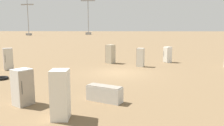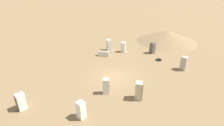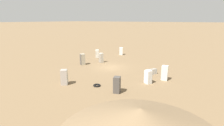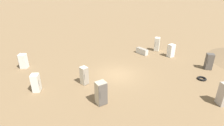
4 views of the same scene
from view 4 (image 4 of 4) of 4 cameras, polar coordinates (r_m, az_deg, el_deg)
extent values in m
plane|color=brown|center=(18.07, 1.66, -3.74)|extent=(1000.00, 1000.00, 0.00)
cube|color=white|center=(23.54, 18.73, 3.85)|extent=(0.92, 0.96, 1.63)
cube|color=gray|center=(23.74, 18.11, 4.11)|extent=(0.37, 0.66, 1.57)
cylinder|color=#2D2D2D|center=(23.93, 18.49, 4.42)|extent=(0.02, 0.02, 0.57)
cube|color=white|center=(16.33, -23.65, -5.96)|extent=(0.85, 0.87, 1.61)
cube|color=beige|center=(16.23, -22.61, -5.96)|extent=(0.39, 0.54, 1.55)
cylinder|color=#2D2D2D|center=(15.99, -22.79, -6.12)|extent=(0.02, 0.02, 0.56)
cube|color=silver|center=(25.19, 14.48, 5.97)|extent=(0.74, 0.82, 1.89)
cube|color=beige|center=(24.82, 14.34, 5.72)|extent=(0.61, 0.13, 1.81)
cylinder|color=#2D2D2D|center=(24.80, 13.85, 5.98)|extent=(0.02, 0.02, 0.66)
cube|color=beige|center=(16.23, -9.10, -4.07)|extent=(0.73, 0.72, 1.71)
cube|color=gray|center=(16.00, -8.42, -4.46)|extent=(0.18, 0.55, 1.64)
cylinder|color=#2D2D2D|center=(15.84, -8.97, -4.46)|extent=(0.02, 0.02, 0.60)
cube|color=white|center=(21.55, -26.96, 0.58)|extent=(0.97, 0.96, 1.60)
cube|color=#56514C|center=(21.72, -27.86, 0.57)|extent=(0.37, 0.59, 1.54)
cylinder|color=#2D2D2D|center=(21.90, -27.69, 1.02)|extent=(0.02, 0.02, 0.56)
cube|color=beige|center=(16.04, 32.07, -7.91)|extent=(0.56, 0.46, 1.75)
cylinder|color=#2D2D2D|center=(16.17, 32.76, -7.45)|extent=(0.02, 0.02, 0.64)
cube|color=silver|center=(23.73, 9.74, 3.78)|extent=(1.81, 1.15, 0.71)
cube|color=gray|center=(23.61, 9.80, 4.64)|extent=(1.74, 1.10, 0.04)
cube|color=#B2A88E|center=(13.47, -3.63, -9.72)|extent=(0.94, 0.99, 1.87)
cube|color=#56514C|center=(13.21, -2.90, -10.45)|extent=(0.38, 0.68, 1.80)
cylinder|color=#2D2D2D|center=(13.04, -3.89, -10.51)|extent=(0.02, 0.02, 0.66)
cube|color=#4C4742|center=(21.62, 29.12, 0.44)|extent=(0.88, 0.84, 1.76)
cube|color=#56514C|center=(21.32, 29.35, 0.08)|extent=(0.66, 0.26, 1.69)
cylinder|color=#2D2D2D|center=(21.18, 28.78, 0.32)|extent=(0.02, 0.02, 0.62)
torus|color=black|center=(19.22, 27.27, -4.55)|extent=(0.86, 0.86, 0.18)
camera|label=1|loc=(32.55, 13.92, 14.34)|focal=35.00mm
camera|label=2|loc=(13.20, -83.29, 13.94)|focal=28.00mm
camera|label=3|loc=(32.84, 59.04, 11.24)|focal=28.00mm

